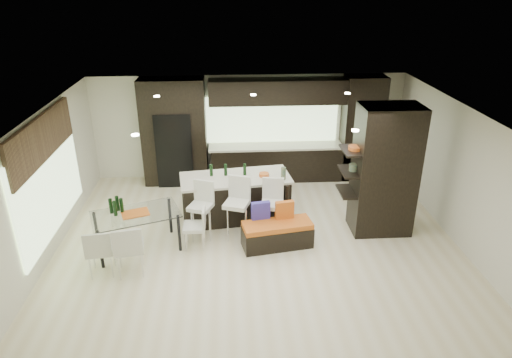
{
  "coord_description": "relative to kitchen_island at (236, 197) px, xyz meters",
  "views": [
    {
      "loc": [
        -0.54,
        -7.9,
        4.96
      ],
      "look_at": [
        0.0,
        0.6,
        1.15
      ],
      "focal_mm": 32.0,
      "sensor_mm": 36.0,
      "label": 1
    }
  ],
  "objects": [
    {
      "name": "back_wall",
      "position": [
        0.41,
        2.39,
        0.86
      ],
      "size": [
        8.0,
        0.02,
        2.7
      ],
      "primitive_type": "cube",
      "color": "silver",
      "rests_on": "ground"
    },
    {
      "name": "floor_vase",
      "position": [
        1.02,
        -0.18,
        0.13
      ],
      "size": [
        0.55,
        0.55,
        1.25
      ],
      "primitive_type": null,
      "rotation": [
        0.0,
        0.0,
        0.22
      ],
      "color": "#4E5E42",
      "rests_on": "ground"
    },
    {
      "name": "stool_left",
      "position": [
        -0.73,
        -0.82,
        -0.0
      ],
      "size": [
        0.56,
        0.56,
        0.98
      ],
      "primitive_type": "cube",
      "rotation": [
        0.0,
        0.0,
        -0.38
      ],
      "color": "silver",
      "rests_on": "ground"
    },
    {
      "name": "left_wall",
      "position": [
        -3.59,
        -1.11,
        0.86
      ],
      "size": [
        0.02,
        7.0,
        2.7
      ],
      "primitive_type": "cube",
      "color": "silver",
      "rests_on": "ground"
    },
    {
      "name": "dining_table",
      "position": [
        -1.95,
        -1.17,
        -0.1
      ],
      "size": [
        1.84,
        1.4,
        0.78
      ],
      "primitive_type": "cube",
      "rotation": [
        0.0,
        0.0,
        0.34
      ],
      "color": "white",
      "rests_on": "ground"
    },
    {
      "name": "refrigerator",
      "position": [
        -1.49,
        2.01,
        0.46
      ],
      "size": [
        0.9,
        0.68,
        1.9
      ],
      "primitive_type": "cube",
      "color": "black",
      "rests_on": "ground"
    },
    {
      "name": "kitchen_island",
      "position": [
        0.0,
        0.0,
        0.0
      ],
      "size": [
        2.47,
        1.3,
        0.98
      ],
      "primitive_type": "cube",
      "rotation": [
        0.0,
        0.0,
        0.13
      ],
      "color": "black",
      "rests_on": "ground"
    },
    {
      "name": "ceiling_spots",
      "position": [
        0.41,
        -0.86,
        2.19
      ],
      "size": [
        4.0,
        3.0,
        0.02
      ],
      "primitive_type": "cube",
      "color": "white",
      "rests_on": "ceiling"
    },
    {
      "name": "stool_mid",
      "position": [
        -0.0,
        -0.84,
        0.03
      ],
      "size": [
        0.59,
        0.59,
        1.04
      ],
      "primitive_type": "cube",
      "rotation": [
        0.0,
        0.0,
        -0.35
      ],
      "color": "silver",
      "rests_on": "ground"
    },
    {
      "name": "chair_end",
      "position": [
        -0.84,
        -1.17,
        -0.09
      ],
      "size": [
        0.44,
        0.44,
        0.79
      ],
      "primitive_type": "cube",
      "rotation": [
        0.0,
        0.0,
        1.55
      ],
      "color": "silver",
      "rests_on": "ground"
    },
    {
      "name": "stool_right",
      "position": [
        0.73,
        -0.83,
        0.0
      ],
      "size": [
        0.5,
        0.5,
        0.99
      ],
      "primitive_type": "cube",
      "rotation": [
        0.0,
        0.0,
        -0.15
      ],
      "color": "silver",
      "rests_on": "ground"
    },
    {
      "name": "bench",
      "position": [
        0.79,
        -1.25,
        -0.23
      ],
      "size": [
        1.44,
        0.76,
        0.53
      ],
      "primitive_type": "cube",
      "rotation": [
        0.0,
        0.0,
        0.17
      ],
      "color": "black",
      "rests_on": "ground"
    },
    {
      "name": "ceiling",
      "position": [
        0.41,
        -1.11,
        2.21
      ],
      "size": [
        8.0,
        7.0,
        0.02
      ],
      "primitive_type": "cube",
      "color": "white",
      "rests_on": "ground"
    },
    {
      "name": "window_back",
      "position": [
        1.01,
        2.35,
        1.06
      ],
      "size": [
        3.4,
        0.04,
        1.2
      ],
      "primitive_type": "cube",
      "color": "#B2D199",
      "rests_on": "back_wall"
    },
    {
      "name": "stone_accent",
      "position": [
        -3.52,
        -0.91,
        1.76
      ],
      "size": [
        0.08,
        3.0,
        0.8
      ],
      "primitive_type": "cube",
      "color": "brown",
      "rests_on": "left_wall"
    },
    {
      "name": "chair_near",
      "position": [
        -1.95,
        -1.97,
        -0.02
      ],
      "size": [
        0.59,
        0.59,
        0.94
      ],
      "primitive_type": "cube",
      "rotation": [
        0.0,
        0.0,
        0.18
      ],
      "color": "silver",
      "rests_on": "ground"
    },
    {
      "name": "window_left",
      "position": [
        -3.55,
        -0.91,
        0.86
      ],
      "size": [
        0.04,
        3.2,
        1.9
      ],
      "primitive_type": "cube",
      "color": "#B2D199",
      "rests_on": "left_wall"
    },
    {
      "name": "chair_far",
      "position": [
        -2.46,
        -1.95,
        -0.06
      ],
      "size": [
        0.52,
        0.52,
        0.86
      ],
      "primitive_type": "cube",
      "rotation": [
        0.0,
        0.0,
        0.11
      ],
      "color": "silver",
      "rests_on": "ground"
    },
    {
      "name": "ground",
      "position": [
        0.41,
        -1.11,
        -0.49
      ],
      "size": [
        8.0,
        8.0,
        0.0
      ],
      "primitive_type": "plane",
      "color": "beige",
      "rests_on": "ground"
    },
    {
      "name": "back_cabinetry",
      "position": [
        0.91,
        2.06,
        0.86
      ],
      "size": [
        6.8,
        0.68,
        2.7
      ],
      "primitive_type": "cube",
      "color": "black",
      "rests_on": "ground"
    },
    {
      "name": "partition_column",
      "position": [
        3.01,
        -0.71,
        0.86
      ],
      "size": [
        1.2,
        0.8,
        2.7
      ],
      "primitive_type": "cube",
      "color": "black",
      "rests_on": "ground"
    },
    {
      "name": "right_wall",
      "position": [
        4.41,
        -1.11,
        0.86
      ],
      "size": [
        0.02,
        7.0,
        2.7
      ],
      "primitive_type": "cube",
      "color": "silver",
      "rests_on": "ground"
    }
  ]
}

